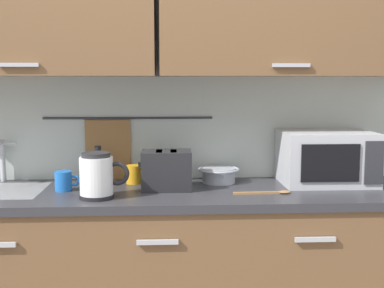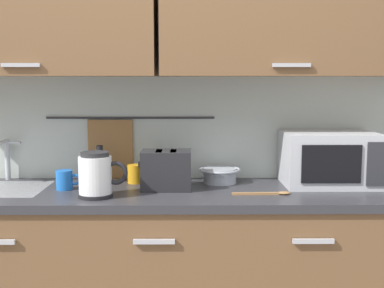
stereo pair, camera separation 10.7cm
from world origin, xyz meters
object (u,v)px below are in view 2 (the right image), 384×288
object	(u,v)px
microwave	(329,158)
toaster	(166,170)
dish_soap_bottle	(100,166)
mug_by_kettle	(136,174)
mixing_bowl	(220,174)
wooden_spoon	(269,193)
electric_kettle	(96,175)
mug_near_sink	(65,180)

from	to	relation	value
microwave	toaster	bearing A→B (deg)	-173.06
dish_soap_bottle	mug_by_kettle	xyz separation A→B (m)	(0.19, -0.01, -0.04)
microwave	mixing_bowl	bearing A→B (deg)	174.82
mug_by_kettle	wooden_spoon	distance (m)	0.70
electric_kettle	dish_soap_bottle	distance (m)	0.32
toaster	electric_kettle	bearing A→B (deg)	-152.08
microwave	electric_kettle	distance (m)	1.16
dish_soap_bottle	toaster	distance (m)	0.38
electric_kettle	mug_near_sink	distance (m)	0.25
wooden_spoon	mug_by_kettle	bearing A→B (deg)	157.20
wooden_spoon	electric_kettle	bearing A→B (deg)	-176.87
mixing_bowl	wooden_spoon	distance (m)	0.35
toaster	microwave	bearing A→B (deg)	6.94
mixing_bowl	mug_by_kettle	bearing A→B (deg)	179.90
toaster	mug_by_kettle	bearing A→B (deg)	137.46
dish_soap_bottle	mug_near_sink	bearing A→B (deg)	-131.82
microwave	dish_soap_bottle	bearing A→B (deg)	177.28
toaster	wooden_spoon	xyz separation A→B (m)	(0.48, -0.12, -0.09)
toaster	wooden_spoon	distance (m)	0.51
electric_kettle	toaster	size ratio (longest dim) A/B	0.89
mixing_bowl	wooden_spoon	size ratio (longest dim) A/B	0.78
microwave	mug_near_sink	xyz separation A→B (m)	(-1.32, -0.11, -0.09)
dish_soap_bottle	wooden_spoon	xyz separation A→B (m)	(0.83, -0.28, -0.08)
electric_kettle	mug_near_sink	world-z (taller)	electric_kettle
electric_kettle	mug_near_sink	bearing A→B (deg)	138.91
mug_near_sink	mixing_bowl	xyz separation A→B (m)	(0.77, 0.15, -0.00)
microwave	wooden_spoon	bearing A→B (deg)	-146.90
dish_soap_bottle	toaster	bearing A→B (deg)	-24.00
mixing_bowl	mug_near_sink	bearing A→B (deg)	-168.56
electric_kettle	dish_soap_bottle	xyz separation A→B (m)	(-0.04, 0.32, -0.01)
mug_near_sink	mixing_bowl	world-z (taller)	mug_near_sink
mug_near_sink	mug_by_kettle	distance (m)	0.36
dish_soap_bottle	mixing_bowl	bearing A→B (deg)	-0.54
mug_near_sink	toaster	xyz separation A→B (m)	(0.49, 0.00, 0.05)
dish_soap_bottle	mixing_bowl	size ratio (longest dim) A/B	0.92
electric_kettle	wooden_spoon	distance (m)	0.80
dish_soap_bottle	toaster	world-z (taller)	dish_soap_bottle
dish_soap_bottle	mug_by_kettle	world-z (taller)	dish_soap_bottle
mixing_bowl	dish_soap_bottle	bearing A→B (deg)	179.46
mug_by_kettle	wooden_spoon	world-z (taller)	mug_by_kettle
dish_soap_bottle	toaster	xyz separation A→B (m)	(0.35, -0.16, 0.01)
microwave	mixing_bowl	size ratio (longest dim) A/B	2.15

